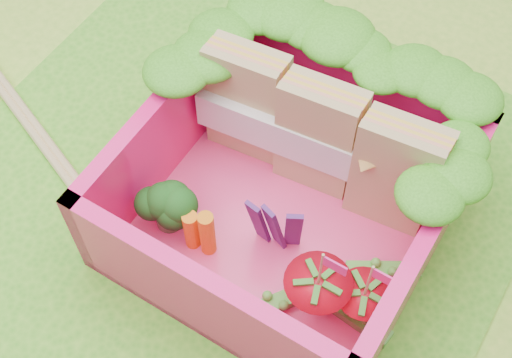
{
  "coord_description": "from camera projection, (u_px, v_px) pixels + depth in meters",
  "views": [
    {
      "loc": [
        1.04,
        -1.4,
        2.91
      ],
      "look_at": [
        0.15,
        0.02,
        0.28
      ],
      "focal_mm": 50.0,
      "sensor_mm": 36.0,
      "label": 1
    }
  ],
  "objects": [
    {
      "name": "bento_box",
      "position": [
        287.0,
        192.0,
        3.05
      ],
      "size": [
        1.3,
        1.3,
        0.55
      ],
      "color": "#FD1571",
      "rests_on": "placemat"
    },
    {
      "name": "ground",
      "position": [
        226.0,
        200.0,
        3.39
      ],
      "size": [
        14.0,
        14.0,
        0.0
      ],
      "primitive_type": "plane",
      "color": "#7FC036",
      "rests_on": "ground"
    },
    {
      "name": "chopsticks",
      "position": [
        24.0,
        115.0,
        3.6
      ],
      "size": [
        2.06,
        0.81,
        0.04
      ],
      "color": "#D7BA76",
      "rests_on": "placemat"
    },
    {
      "name": "broccoli",
      "position": [
        166.0,
        203.0,
        3.09
      ],
      "size": [
        0.31,
        0.31,
        0.24
      ],
      "color": "#559246",
      "rests_on": "bento_floor"
    },
    {
      "name": "purple_wedges",
      "position": [
        275.0,
        226.0,
        3.0
      ],
      "size": [
        0.22,
        0.09,
        0.38
      ],
      "color": "#411A5B",
      "rests_on": "bento_floor"
    },
    {
      "name": "placemat",
      "position": [
        226.0,
        198.0,
        3.37
      ],
      "size": [
        2.6,
        2.6,
        0.03
      ],
      "primitive_type": "cube",
      "color": "#4EAE27",
      "rests_on": "ground"
    },
    {
      "name": "strawberry_left",
      "position": [
        316.0,
        296.0,
        2.88
      ],
      "size": [
        0.28,
        0.28,
        0.52
      ],
      "color": "red",
      "rests_on": "bento_floor"
    },
    {
      "name": "bento_floor",
      "position": [
        285.0,
        220.0,
        3.26
      ],
      "size": [
        1.3,
        1.3,
        0.05
      ],
      "primitive_type": "cube",
      "color": "#FF4185",
      "rests_on": "placemat"
    },
    {
      "name": "carrot_sticks",
      "position": [
        200.0,
        232.0,
        3.06
      ],
      "size": [
        0.15,
        0.08,
        0.28
      ],
      "color": "orange",
      "rests_on": "bento_floor"
    },
    {
      "name": "sandwich_stack",
      "position": [
        320.0,
        137.0,
        3.11
      ],
      "size": [
        1.14,
        0.29,
        0.63
      ],
      "color": "tan",
      "rests_on": "bento_floor"
    },
    {
      "name": "snap_peas",
      "position": [
        338.0,
        297.0,
        3.01
      ],
      "size": [
        0.6,
        0.64,
        0.05
      ],
      "color": "#53BE3B",
      "rests_on": "bento_floor"
    },
    {
      "name": "strawberry_right",
      "position": [
        361.0,
        304.0,
        2.88
      ],
      "size": [
        0.23,
        0.23,
        0.47
      ],
      "color": "red",
      "rests_on": "bento_floor"
    },
    {
      "name": "lettuce_ruffle",
      "position": [
        346.0,
        70.0,
        2.99
      ],
      "size": [
        1.43,
        0.77,
        0.11
      ],
      "color": "#328217",
      "rests_on": "bento_box"
    }
  ]
}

